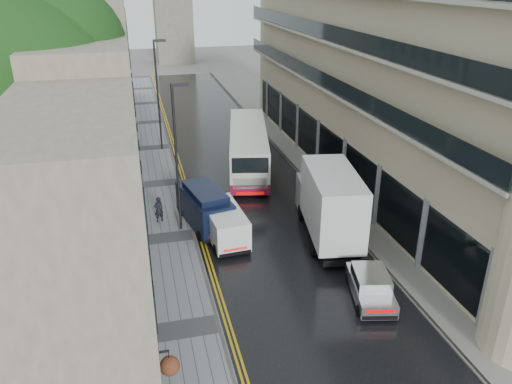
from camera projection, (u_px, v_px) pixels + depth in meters
name	position (u px, v px, depth m)	size (l,w,h in m)	color
road	(240.00, 177.00, 37.43)	(9.00, 85.00, 0.02)	black
left_sidewalk	(161.00, 184.00, 36.12)	(2.70, 85.00, 0.12)	gray
right_sidewalk	(308.00, 170.00, 38.60)	(1.80, 85.00, 0.12)	slate
old_shop_row	(101.00, 98.00, 35.16)	(4.50, 56.00, 12.00)	gray
modern_block	(384.00, 81.00, 35.55)	(8.00, 40.00, 14.00)	#BFB28E
tree_near	(28.00, 126.00, 25.22)	(10.56, 10.56, 13.89)	black
tree_far	(63.00, 88.00, 37.12)	(9.24, 9.24, 12.46)	black
cream_bus	(232.00, 164.00, 35.38)	(2.70, 11.89, 3.24)	silver
white_lorry	(315.00, 219.00, 26.21)	(2.47, 8.23, 4.32)	silver
silver_hatchback	(361.00, 303.00, 21.99)	(1.64, 3.75, 1.41)	silver
white_van	(216.00, 239.00, 26.67)	(1.88, 4.38, 1.98)	white
navy_van	(200.00, 221.00, 28.02)	(2.01, 5.02, 2.56)	black
pedestrian	(159.00, 209.00, 30.19)	(0.60, 0.39, 1.63)	black
lamp_post_near	(177.00, 161.00, 27.93)	(0.96, 0.21, 8.57)	black
lamp_post_far	(158.00, 97.00, 41.28)	(1.02, 0.23, 9.08)	black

